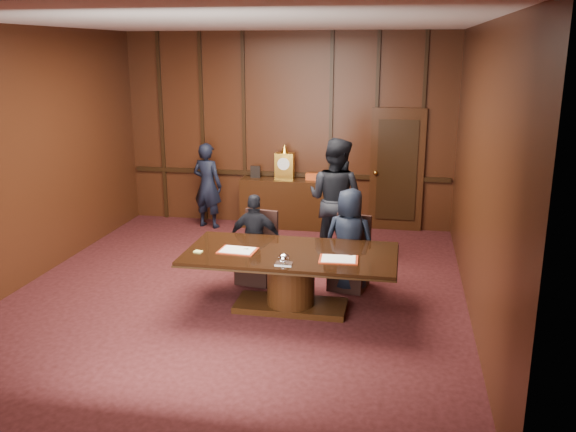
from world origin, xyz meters
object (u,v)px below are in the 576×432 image
object	(u,v)px
signatory_right	(349,240)
signatory_left	(255,239)
witness_left	(207,185)
witness_right	(335,200)
sideboard	(285,201)
conference_table	(291,271)

from	to	relation	value
signatory_right	signatory_left	bearing A→B (deg)	9.10
witness_left	witness_right	size ratio (longest dim) A/B	0.82
signatory_right	witness_left	distance (m)	3.81
signatory_left	witness_right	size ratio (longest dim) A/B	0.67
sideboard	signatory_right	xyz separation A→B (m)	(1.44, -2.82, 0.22)
signatory_left	witness_right	world-z (taller)	witness_right
conference_table	witness_left	distance (m)	4.01
conference_table	signatory_right	distance (m)	1.05
signatory_right	conference_table	bearing A→B (deg)	60.00
conference_table	signatory_left	distance (m)	1.04
conference_table	witness_left	bearing A→B (deg)	122.90
sideboard	conference_table	xyz separation A→B (m)	(0.79, -3.62, 0.02)
signatory_left	signatory_right	world-z (taller)	signatory_right
witness_left	signatory_left	bearing A→B (deg)	134.42
conference_table	witness_right	size ratio (longest dim) A/B	1.38
signatory_left	signatory_right	xyz separation A→B (m)	(1.30, 0.00, 0.07)
sideboard	conference_table	distance (m)	3.71
witness_left	witness_right	world-z (taller)	witness_right
signatory_left	signatory_right	bearing A→B (deg)	178.02
sideboard	signatory_left	bearing A→B (deg)	-87.19
sideboard	witness_left	size ratio (longest dim) A/B	1.02
witness_left	witness_right	xyz separation A→B (m)	(2.49, -1.33, 0.17)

